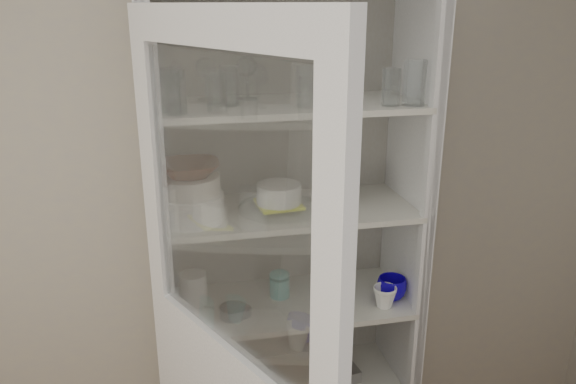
{
  "coord_description": "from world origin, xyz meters",
  "views": [
    {
      "loc": [
        -0.22,
        -0.7,
        2.0
      ],
      "look_at": [
        0.2,
        1.27,
        1.32
      ],
      "focal_mm": 35.0,
      "sensor_mm": 36.0,
      "label": 1
    }
  ],
  "objects_px": {
    "yellow_trivet": "(279,204)",
    "glass_platter": "(279,208)",
    "mug_teal": "(323,276)",
    "white_canister": "(194,288)",
    "goblet_3": "(349,74)",
    "plate_stack_front": "(191,207)",
    "white_ramekin": "(279,193)",
    "plate_stack_back": "(177,190)",
    "tin_box": "(337,374)",
    "grey_bowl_stack": "(338,186)",
    "mug_blue": "(392,288)",
    "mug_white": "(385,297)",
    "cream_dish": "(242,381)",
    "goblet_2": "(354,75)",
    "pantry_cabinet": "(285,274)",
    "teal_jar": "(280,285)",
    "goblet_1": "(247,76)",
    "terracotta_bowl": "(189,169)",
    "goblet_0": "(206,77)",
    "measuring_cups": "(233,311)",
    "cream_bowl": "(190,185)"
  },
  "relations": [
    {
      "from": "yellow_trivet",
      "to": "mug_white",
      "type": "height_order",
      "value": "yellow_trivet"
    },
    {
      "from": "pantry_cabinet",
      "to": "white_canister",
      "type": "xyz_separation_m",
      "value": [
        -0.37,
        -0.01,
        -0.02
      ]
    },
    {
      "from": "yellow_trivet",
      "to": "mug_white",
      "type": "distance_m",
      "value": 0.56
    },
    {
      "from": "plate_stack_front",
      "to": "mug_blue",
      "type": "xyz_separation_m",
      "value": [
        0.78,
        -0.02,
        -0.4
      ]
    },
    {
      "from": "goblet_1",
      "to": "terracotta_bowl",
      "type": "bearing_deg",
      "value": -147.3
    },
    {
      "from": "goblet_3",
      "to": "glass_platter",
      "type": "xyz_separation_m",
      "value": [
        -0.29,
        -0.1,
        -0.48
      ]
    },
    {
      "from": "goblet_3",
      "to": "teal_jar",
      "type": "xyz_separation_m",
      "value": [
        -0.28,
        -0.04,
        -0.84
      ]
    },
    {
      "from": "mug_white",
      "to": "teal_jar",
      "type": "height_order",
      "value": "teal_jar"
    },
    {
      "from": "plate_stack_back",
      "to": "mug_teal",
      "type": "bearing_deg",
      "value": -4.97
    },
    {
      "from": "goblet_3",
      "to": "mug_white",
      "type": "relative_size",
      "value": 1.81
    },
    {
      "from": "cream_dish",
      "to": "goblet_3",
      "type": "bearing_deg",
      "value": 9.95
    },
    {
      "from": "goblet_1",
      "to": "terracotta_bowl",
      "type": "height_order",
      "value": "goblet_1"
    },
    {
      "from": "mug_white",
      "to": "cream_dish",
      "type": "bearing_deg",
      "value": 162.73
    },
    {
      "from": "measuring_cups",
      "to": "yellow_trivet",
      "type": "bearing_deg",
      "value": 16.19
    },
    {
      "from": "plate_stack_front",
      "to": "tin_box",
      "type": "bearing_deg",
      "value": 3.85
    },
    {
      "from": "glass_platter",
      "to": "grey_bowl_stack",
      "type": "distance_m",
      "value": 0.24
    },
    {
      "from": "glass_platter",
      "to": "mug_white",
      "type": "height_order",
      "value": "glass_platter"
    },
    {
      "from": "mug_teal",
      "to": "white_canister",
      "type": "xyz_separation_m",
      "value": [
        -0.54,
        -0.02,
        0.02
      ]
    },
    {
      "from": "pantry_cabinet",
      "to": "mug_blue",
      "type": "height_order",
      "value": "pantry_cabinet"
    },
    {
      "from": "grey_bowl_stack",
      "to": "mug_blue",
      "type": "xyz_separation_m",
      "value": [
        0.22,
        -0.07,
        -0.42
      ]
    },
    {
      "from": "goblet_0",
      "to": "plate_stack_back",
      "type": "xyz_separation_m",
      "value": [
        -0.13,
        0.03,
        -0.43
      ]
    },
    {
      "from": "plate_stack_front",
      "to": "tin_box",
      "type": "height_order",
      "value": "plate_stack_front"
    },
    {
      "from": "terracotta_bowl",
      "to": "mug_white",
      "type": "relative_size",
      "value": 2.29
    },
    {
      "from": "grey_bowl_stack",
      "to": "mug_white",
      "type": "height_order",
      "value": "grey_bowl_stack"
    },
    {
      "from": "goblet_1",
      "to": "measuring_cups",
      "type": "height_order",
      "value": "goblet_1"
    },
    {
      "from": "white_canister",
      "to": "goblet_3",
      "type": "bearing_deg",
      "value": 1.99
    },
    {
      "from": "goblet_2",
      "to": "plate_stack_front",
      "type": "height_order",
      "value": "goblet_2"
    },
    {
      "from": "tin_box",
      "to": "plate_stack_front",
      "type": "bearing_deg",
      "value": -176.15
    },
    {
      "from": "plate_stack_front",
      "to": "plate_stack_back",
      "type": "xyz_separation_m",
      "value": [
        -0.04,
        0.19,
        0.01
      ]
    },
    {
      "from": "plate_stack_front",
      "to": "cream_dish",
      "type": "relative_size",
      "value": 1.03
    },
    {
      "from": "pantry_cabinet",
      "to": "goblet_1",
      "type": "xyz_separation_m",
      "value": [
        -0.13,
        0.02,
        0.81
      ]
    },
    {
      "from": "grey_bowl_stack",
      "to": "plate_stack_back",
      "type": "bearing_deg",
      "value": 167.49
    },
    {
      "from": "teal_jar",
      "to": "white_canister",
      "type": "relative_size",
      "value": 0.78
    },
    {
      "from": "cream_bowl",
      "to": "mug_blue",
      "type": "bearing_deg",
      "value": -1.44
    },
    {
      "from": "yellow_trivet",
      "to": "glass_platter",
      "type": "bearing_deg",
      "value": 0.0
    },
    {
      "from": "goblet_0",
      "to": "mug_teal",
      "type": "bearing_deg",
      "value": -2.83
    },
    {
      "from": "pantry_cabinet",
      "to": "teal_jar",
      "type": "bearing_deg",
      "value": -132.44
    },
    {
      "from": "terracotta_bowl",
      "to": "glass_platter",
      "type": "distance_m",
      "value": 0.38
    },
    {
      "from": "goblet_3",
      "to": "mug_teal",
      "type": "bearing_deg",
      "value": -178.6
    },
    {
      "from": "tin_box",
      "to": "goblet_2",
      "type": "bearing_deg",
      "value": 61.29
    },
    {
      "from": "plate_stack_front",
      "to": "white_ramekin",
      "type": "relative_size",
      "value": 1.41
    },
    {
      "from": "plate_stack_front",
      "to": "white_canister",
      "type": "bearing_deg",
      "value": 92.51
    },
    {
      "from": "plate_stack_front",
      "to": "yellow_trivet",
      "type": "height_order",
      "value": "plate_stack_front"
    },
    {
      "from": "terracotta_bowl",
      "to": "tin_box",
      "type": "bearing_deg",
      "value": 3.85
    },
    {
      "from": "mug_white",
      "to": "cream_dish",
      "type": "relative_size",
      "value": 0.41
    },
    {
      "from": "goblet_0",
      "to": "teal_jar",
      "type": "distance_m",
      "value": 0.88
    },
    {
      "from": "goblet_2",
      "to": "yellow_trivet",
      "type": "distance_m",
      "value": 0.57
    },
    {
      "from": "plate_stack_back",
      "to": "tin_box",
      "type": "xyz_separation_m",
      "value": [
        0.62,
        -0.15,
        -0.83
      ]
    },
    {
      "from": "goblet_0",
      "to": "goblet_1",
      "type": "height_order",
      "value": "goblet_1"
    },
    {
      "from": "terracotta_bowl",
      "to": "yellow_trivet",
      "type": "distance_m",
      "value": 0.37
    }
  ]
}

